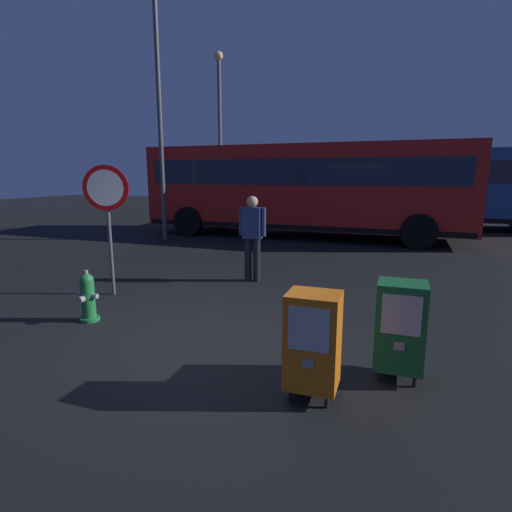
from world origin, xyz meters
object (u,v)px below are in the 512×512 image
at_px(fire_hydrant, 88,297).
at_px(pedestrian, 252,233).
at_px(stop_sign, 107,203).
at_px(newspaper_box_secondary, 313,340).
at_px(newspaper_box_primary, 400,326).
at_px(street_light_near_left, 159,97).
at_px(bus_near, 303,186).
at_px(street_light_near_right, 220,128).
at_px(bus_far, 423,184).

bearing_deg(fire_hydrant, pedestrian, 63.25).
xyz_separation_m(fire_hydrant, stop_sign, (-0.54, 1.20, 1.25)).
height_order(fire_hydrant, newspaper_box_secondary, newspaper_box_secondary).
bearing_deg(newspaper_box_primary, stop_sign, 162.19).
distance_m(fire_hydrant, newspaper_box_secondary, 3.58).
bearing_deg(newspaper_box_primary, fire_hydrant, 175.65).
bearing_deg(street_light_near_left, stop_sign, -66.64).
bearing_deg(bus_near, fire_hydrant, -95.49).
xyz_separation_m(fire_hydrant, newspaper_box_secondary, (3.44, -0.98, 0.22)).
bearing_deg(pedestrian, fire_hydrant, -116.75).
bearing_deg(street_light_near_right, bus_near, -14.14).
height_order(bus_near, bus_far, same).
bearing_deg(stop_sign, newspaper_box_primary, -17.81).
bearing_deg(fire_hydrant, newspaper_box_primary, -4.35).
relative_size(newspaper_box_primary, newspaper_box_secondary, 1.00).
bearing_deg(street_light_near_left, pedestrian, -41.83).
distance_m(fire_hydrant, pedestrian, 3.29).
relative_size(newspaper_box_primary, stop_sign, 0.46).
bearing_deg(bus_far, newspaper_box_primary, -94.14).
xyz_separation_m(newspaper_box_secondary, bus_near, (-2.40, 10.02, 1.14)).
distance_m(newspaper_box_primary, street_light_near_right, 12.54).
distance_m(bus_near, street_light_near_left, 5.30).
height_order(fire_hydrant, pedestrian, pedestrian).
bearing_deg(newspaper_box_primary, pedestrian, 130.50).
bearing_deg(newspaper_box_secondary, stop_sign, 151.30).
relative_size(newspaper_box_primary, street_light_near_left, 0.13).
bearing_deg(street_light_near_left, newspaper_box_primary, -45.01).
distance_m(fire_hydrant, street_light_near_right, 10.72).
relative_size(newspaper_box_primary, street_light_near_right, 0.16).
bearing_deg(street_light_near_right, newspaper_box_secondary, -62.01).
bearing_deg(bus_far, street_light_near_left, -142.57).
bearing_deg(bus_far, pedestrian, -109.77).
bearing_deg(bus_near, bus_far, 47.42).
xyz_separation_m(bus_far, street_light_near_left, (-7.95, -6.29, 2.67)).
distance_m(newspaper_box_secondary, pedestrian, 4.36).
distance_m(newspaper_box_secondary, bus_near, 10.37).
xyz_separation_m(stop_sign, street_light_near_right, (-1.80, 8.69, 2.15)).
bearing_deg(fire_hydrant, bus_near, 83.42).
bearing_deg(newspaper_box_secondary, pedestrian, 117.15).
xyz_separation_m(fire_hydrant, bus_far, (4.97, 13.15, 1.36)).
height_order(newspaper_box_primary, bus_far, bus_far).
height_order(pedestrian, bus_near, bus_near).
bearing_deg(stop_sign, pedestrian, 40.24).
height_order(bus_near, street_light_near_right, street_light_near_right).
bearing_deg(pedestrian, bus_near, 93.85).
bearing_deg(fire_hydrant, street_light_near_left, 113.48).
height_order(stop_sign, pedestrian, stop_sign).
xyz_separation_m(newspaper_box_primary, bus_near, (-3.16, 9.37, 1.14)).
distance_m(bus_near, bus_far, 5.68).
distance_m(stop_sign, pedestrian, 2.70).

